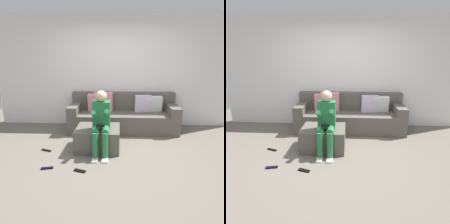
% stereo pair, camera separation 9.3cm
% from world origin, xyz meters
% --- Properties ---
extents(ground_plane, '(7.68, 7.68, 0.00)m').
position_xyz_m(ground_plane, '(0.00, 0.00, 0.00)').
color(ground_plane, '#6B6359').
extents(wall_back, '(5.91, 0.10, 2.66)m').
position_xyz_m(wall_back, '(0.00, 1.97, 1.33)').
color(wall_back, white).
rests_on(wall_back, ground_plane).
extents(couch_sectional, '(2.49, 0.84, 0.88)m').
position_xyz_m(couch_sectional, '(0.19, 1.56, 0.34)').
color(couch_sectional, '#59544C').
rests_on(couch_sectional, ground_plane).
extents(ottoman, '(0.81, 0.68, 0.41)m').
position_xyz_m(ottoman, '(-0.29, 0.48, 0.21)').
color(ottoman, '#59544C').
rests_on(ottoman, ground_plane).
extents(person_seated, '(0.31, 0.61, 1.13)m').
position_xyz_m(person_seated, '(-0.22, 0.30, 0.63)').
color(person_seated, '#26723F').
rests_on(person_seated, ground_plane).
extents(remote_near_ottoman, '(0.20, 0.11, 0.02)m').
position_xyz_m(remote_near_ottoman, '(-0.49, -0.36, 0.01)').
color(remote_near_ottoman, black).
rests_on(remote_near_ottoman, ground_plane).
extents(remote_by_storage_bin, '(0.19, 0.09, 0.02)m').
position_xyz_m(remote_by_storage_bin, '(-1.02, -0.31, 0.01)').
color(remote_by_storage_bin, black).
rests_on(remote_by_storage_bin, ground_plane).
extents(remote_under_side_table, '(0.20, 0.11, 0.02)m').
position_xyz_m(remote_under_side_table, '(-1.25, 0.31, 0.01)').
color(remote_under_side_table, black).
rests_on(remote_under_side_table, ground_plane).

